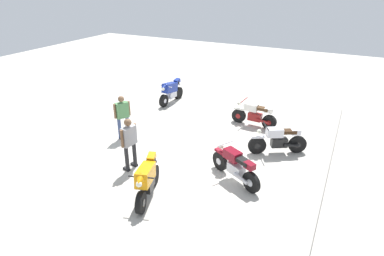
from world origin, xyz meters
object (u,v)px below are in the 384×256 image
(motorcycle_maroon_cruiser, at_px, (235,166))
(motorcycle_cream_vintage, at_px, (254,115))
(motorcycle_blue_sportbike, at_px, (171,91))
(person_in_green_shirt, at_px, (122,114))
(motorcycle_orange_sportbike, at_px, (147,179))
(motorcycle_silver_cruiser, at_px, (278,140))
(person_in_gray_shirt, at_px, (129,141))

(motorcycle_maroon_cruiser, height_order, motorcycle_cream_vintage, motorcycle_maroon_cruiser)
(motorcycle_blue_sportbike, height_order, person_in_green_shirt, person_in_green_shirt)
(motorcycle_cream_vintage, relative_size, person_in_green_shirt, 1.14)
(motorcycle_orange_sportbike, height_order, motorcycle_maroon_cruiser, motorcycle_orange_sportbike)
(motorcycle_orange_sportbike, xyz_separation_m, motorcycle_silver_cruiser, (-4.20, 2.70, -0.07))
(motorcycle_silver_cruiser, height_order, person_in_green_shirt, person_in_green_shirt)
(motorcycle_orange_sportbike, xyz_separation_m, person_in_green_shirt, (-2.75, -2.92, 0.39))
(motorcycle_blue_sportbike, height_order, motorcycle_maroon_cruiser, motorcycle_blue_sportbike)
(motorcycle_cream_vintage, xyz_separation_m, person_in_gray_shirt, (5.09, -2.58, 0.54))
(motorcycle_cream_vintage, height_order, person_in_gray_shirt, person_in_gray_shirt)
(motorcycle_blue_sportbike, distance_m, person_in_green_shirt, 4.25)
(motorcycle_orange_sportbike, distance_m, person_in_green_shirt, 4.03)
(motorcycle_blue_sportbike, distance_m, person_in_gray_shirt, 6.26)
(motorcycle_blue_sportbike, distance_m, motorcycle_maroon_cruiser, 7.25)
(motorcycle_orange_sportbike, distance_m, motorcycle_silver_cruiser, 5.00)
(motorcycle_orange_sportbike, xyz_separation_m, motorcycle_maroon_cruiser, (-1.91, 1.93, -0.07))
(motorcycle_silver_cruiser, height_order, motorcycle_maroon_cruiser, same)
(motorcycle_orange_sportbike, xyz_separation_m, person_in_gray_shirt, (-1.03, -1.32, 0.43))
(person_in_green_shirt, bearing_deg, motorcycle_blue_sportbike, 123.99)
(motorcycle_blue_sportbike, bearing_deg, person_in_green_shirt, 6.19)
(motorcycle_orange_sportbike, relative_size, motorcycle_blue_sportbike, 0.98)
(motorcycle_silver_cruiser, relative_size, person_in_green_shirt, 1.09)
(motorcycle_blue_sportbike, xyz_separation_m, person_in_gray_shirt, (5.94, 1.93, 0.43))
(motorcycle_silver_cruiser, distance_m, person_in_gray_shirt, 5.15)
(motorcycle_maroon_cruiser, bearing_deg, person_in_gray_shirt, 44.32)
(motorcycle_maroon_cruiser, relative_size, person_in_green_shirt, 1.10)
(person_in_green_shirt, bearing_deg, motorcycle_orange_sportbike, -13.79)
(person_in_green_shirt, bearing_deg, motorcycle_silver_cruiser, 43.99)
(motorcycle_orange_sportbike, bearing_deg, motorcycle_blue_sportbike, -173.72)
(motorcycle_maroon_cruiser, bearing_deg, motorcycle_blue_sportbike, -15.00)
(motorcycle_silver_cruiser, bearing_deg, motorcycle_orange_sportbike, 27.44)
(motorcycle_silver_cruiser, bearing_deg, motorcycle_blue_sportbike, -54.76)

